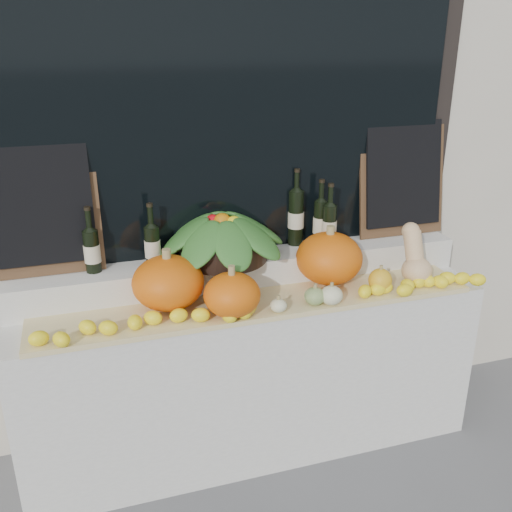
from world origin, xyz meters
TOP-DOWN VIEW (x-y plane):
  - display_sill at (0.00, 1.52)m, footprint 2.30×0.55m
  - rear_tier at (0.00, 1.68)m, footprint 2.30×0.25m
  - straw_bedding at (0.00, 1.40)m, footprint 2.10×0.32m
  - pumpkin_left at (-0.41, 1.48)m, footprint 0.43×0.43m
  - pumpkin_right at (0.40, 1.52)m, footprint 0.43×0.43m
  - pumpkin_center at (-0.15, 1.32)m, footprint 0.30×0.30m
  - butternut_squash at (0.82, 1.40)m, footprint 0.15×0.21m
  - decorative_gourds at (0.17, 1.30)m, footprint 0.88×0.17m
  - lemon_heap at (0.00, 1.29)m, footprint 2.20×0.16m
  - produce_bowl at (-0.11, 1.66)m, footprint 0.67×0.67m
  - wine_bottle_far_left at (-0.73, 1.68)m, footprint 0.08×0.08m
  - wine_bottle_near_left at (-0.45, 1.67)m, footprint 0.08×0.08m
  - wine_bottle_tall at (0.31, 1.75)m, footprint 0.08×0.08m
  - wine_bottle_near_right at (0.43, 1.70)m, footprint 0.08×0.08m
  - wine_bottle_far_right at (0.46, 1.65)m, footprint 0.08×0.08m
  - chalkboard_left at (-0.92, 1.74)m, footprint 0.50×0.12m
  - chalkboard_right at (0.92, 1.74)m, footprint 0.50×0.12m

SIDE VIEW (x-z plane):
  - display_sill at x=0.00m, z-range 0.00..0.88m
  - straw_bedding at x=0.00m, z-range 0.88..0.90m
  - lemon_heap at x=0.00m, z-range 0.91..0.97m
  - decorative_gourds at x=0.17m, z-range 0.88..1.04m
  - rear_tier at x=0.00m, z-range 0.88..1.04m
  - pumpkin_center at x=-0.15m, z-range 0.91..1.10m
  - butternut_squash at x=0.82m, z-range 0.88..1.17m
  - pumpkin_left at x=-0.41m, z-range 0.91..1.15m
  - pumpkin_right at x=0.40m, z-range 0.91..1.17m
  - wine_bottle_near_left at x=-0.45m, z-range 0.99..1.30m
  - wine_bottle_far_left at x=-0.73m, z-range 0.99..1.31m
  - produce_bowl at x=-0.11m, z-range 1.04..1.28m
  - wine_bottle_far_right at x=0.46m, z-range 0.99..1.33m
  - wine_bottle_near_right at x=0.43m, z-range 0.99..1.34m
  - wine_bottle_tall at x=0.31m, z-range 0.99..1.39m
  - chalkboard_left at x=-0.92m, z-range 1.05..1.67m
  - chalkboard_right at x=0.92m, z-range 1.05..1.67m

